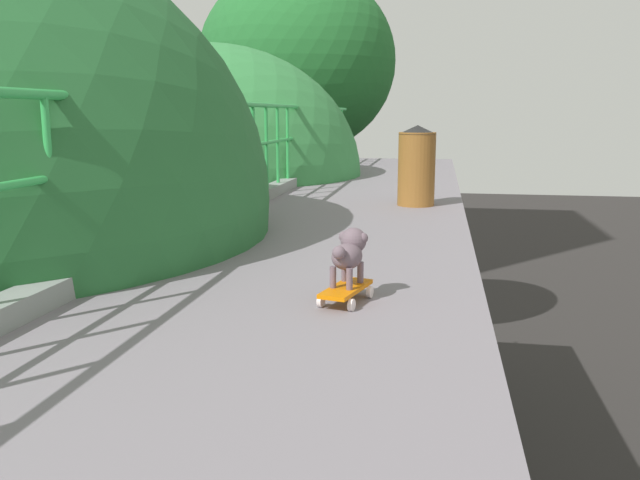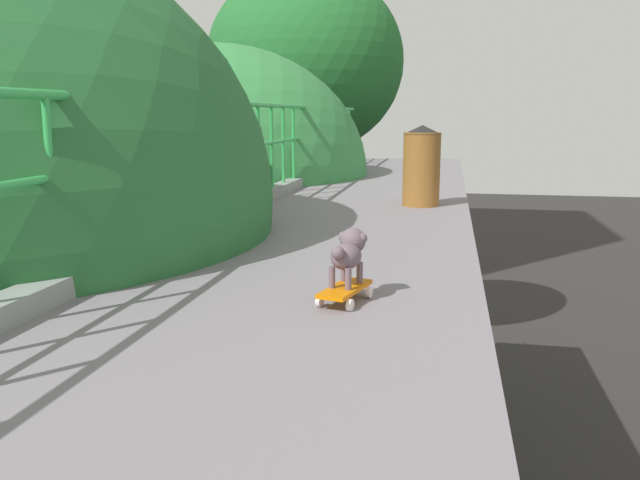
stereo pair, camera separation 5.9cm
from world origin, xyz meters
name	(u,v)px [view 2 (the right image)]	position (x,y,z in m)	size (l,w,h in m)	color
car_black_seventh	(157,389)	(-4.66, 12.95, 0.67)	(1.91, 4.36, 1.43)	black
city_bus	(174,253)	(-8.32, 22.59, 1.80)	(2.67, 10.18, 3.17)	white
roadside_tree_far	(220,177)	(-2.02, 10.35, 5.96)	(5.14, 5.14, 8.22)	#474329
roadside_tree_farthest	(305,64)	(-2.13, 17.89, 8.40)	(5.45, 5.45, 11.00)	#4B412F
toy_skateboard	(345,290)	(1.37, 2.84, 6.08)	(0.28, 0.46, 0.09)	orange
small_dog	(348,251)	(1.38, 2.90, 6.29)	(0.21, 0.35, 0.31)	#67545E
litter_bin	(422,165)	(1.61, 6.93, 6.48)	(0.43, 0.43, 0.91)	brown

